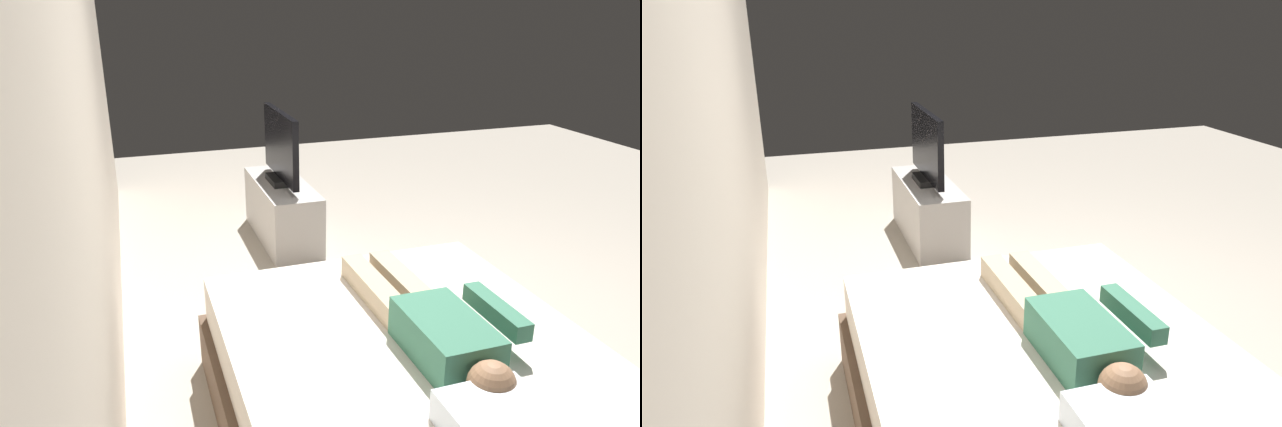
% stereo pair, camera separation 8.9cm
% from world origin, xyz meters
% --- Properties ---
extents(ground_plane, '(10.00, 10.00, 0.00)m').
position_xyz_m(ground_plane, '(0.00, 0.00, 0.00)').
color(ground_plane, '#ADA393').
extents(back_wall, '(6.40, 0.10, 2.80)m').
position_xyz_m(back_wall, '(0.40, 1.74, 1.40)').
color(back_wall, beige).
rests_on(back_wall, ground).
extents(bed, '(1.95, 1.62, 0.54)m').
position_xyz_m(bed, '(-0.83, 0.47, 0.26)').
color(bed, brown).
rests_on(bed, ground).
extents(person, '(1.26, 0.46, 0.18)m').
position_xyz_m(person, '(-0.80, 0.38, 0.62)').
color(person, '#387056').
rests_on(person, bed).
extents(remote, '(0.15, 0.04, 0.02)m').
position_xyz_m(remote, '(-0.65, -0.02, 0.55)').
color(remote, black).
rests_on(remote, bed).
extents(tv_stand, '(1.10, 0.40, 0.50)m').
position_xyz_m(tv_stand, '(1.75, 0.37, 0.25)').
color(tv_stand, '#B7B2AD').
rests_on(tv_stand, ground).
extents(tv, '(0.88, 0.20, 0.59)m').
position_xyz_m(tv, '(1.75, 0.37, 0.78)').
color(tv, black).
rests_on(tv, tv_stand).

